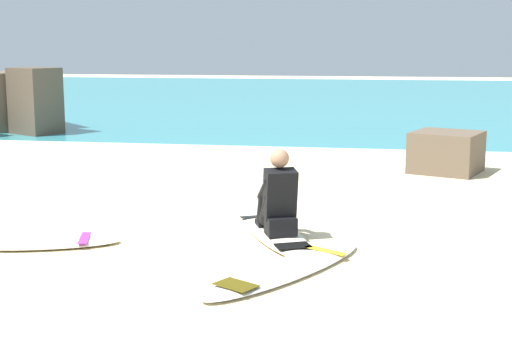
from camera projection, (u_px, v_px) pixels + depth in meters
The scene contains 8 objects.
ground_plane at pixel (192, 245), 7.78m from camera, with size 80.00×80.00×0.00m, color beige.
sea at pixel (325, 99), 27.27m from camera, with size 80.00×28.00×0.10m, color teal.
breaking_foam at pixel (274, 153), 13.95m from camera, with size 80.00×0.90×0.11m, color white.
surfboard_main at pixel (274, 232), 8.19m from camera, with size 1.39×2.24×0.08m.
surfer_seated at pixel (278, 200), 7.98m from camera, with size 0.57×0.77×0.95m.
surfboard_spare_near at pixel (38, 243), 7.75m from camera, with size 1.81×0.99×0.08m.
surfboard_spare_far at pixel (287, 269), 6.86m from camera, with size 1.61×2.25×0.08m.
shoreline_rock at pixel (446, 152), 12.12m from camera, with size 1.05×1.04×0.68m, color brown.
Camera 1 is at (1.92, -7.30, 2.16)m, focal length 50.60 mm.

